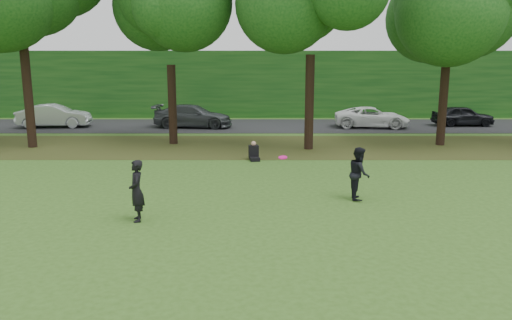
{
  "coord_description": "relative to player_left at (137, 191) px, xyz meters",
  "views": [
    {
      "loc": [
        1.41,
        -12.19,
        4.45
      ],
      "look_at": [
        1.39,
        3.19,
        1.3
      ],
      "focal_mm": 35.0,
      "sensor_mm": 36.0,
      "label": 1
    }
  ],
  "objects": [
    {
      "name": "street",
      "position": [
        1.9,
        19.92,
        -0.85
      ],
      "size": [
        70.0,
        7.0,
        0.02
      ],
      "primitive_type": "cube",
      "color": "black",
      "rests_on": "ground"
    },
    {
      "name": "player_right",
      "position": [
        6.58,
        2.21,
        -0.02
      ],
      "size": [
        0.72,
        0.88,
        1.69
      ],
      "primitive_type": "imported",
      "rotation": [
        0.0,
        0.0,
        1.48
      ],
      "color": "black",
      "rests_on": "ground"
    },
    {
      "name": "ground",
      "position": [
        1.9,
        -1.08,
        -0.86
      ],
      "size": [
        120.0,
        120.0,
        0.0
      ],
      "primitive_type": "plane",
      "color": "#33561B",
      "rests_on": "ground"
    },
    {
      "name": "far_hedge",
      "position": [
        1.9,
        25.92,
        1.64
      ],
      "size": [
        70.0,
        3.0,
        5.0
      ],
      "primitive_type": "cube",
      "color": "#144615",
      "rests_on": "ground"
    },
    {
      "name": "leaf_litter",
      "position": [
        1.9,
        11.92,
        -0.86
      ],
      "size": [
        60.0,
        7.0,
        0.01
      ],
      "primitive_type": "cube",
      "color": "#403917",
      "rests_on": "ground"
    },
    {
      "name": "frisbee",
      "position": [
        4.1,
        1.51,
        0.64
      ],
      "size": [
        0.3,
        0.29,
        0.09
      ],
      "color": "#EB1387",
      "rests_on": "ground"
    },
    {
      "name": "parked_cars",
      "position": [
        0.8,
        19.05,
        -0.14
      ],
      "size": [
        38.17,
        3.61,
        1.5
      ],
      "color": "black",
      "rests_on": "street"
    },
    {
      "name": "seated_person",
      "position": [
        3.19,
        8.51,
        -0.55
      ],
      "size": [
        0.52,
        0.79,
        0.83
      ],
      "rotation": [
        0.0,
        0.0,
        0.16
      ],
      "color": "black",
      "rests_on": "ground"
    },
    {
      "name": "player_left",
      "position": [
        0.0,
        0.0,
        0.0
      ],
      "size": [
        0.56,
        0.71,
        1.72
      ],
      "primitive_type": "imported",
      "rotation": [
        0.0,
        0.0,
        -1.31
      ],
      "color": "black",
      "rests_on": "ground"
    }
  ]
}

